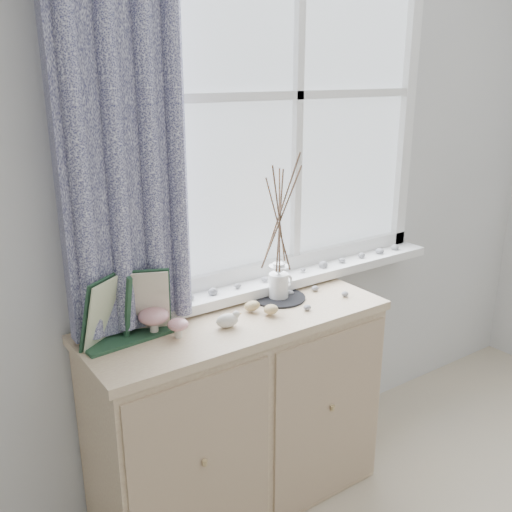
# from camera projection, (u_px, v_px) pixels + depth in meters

# --- Properties ---
(sideboard) EXTENTS (1.20, 0.45, 0.85)m
(sideboard) POSITION_uv_depth(u_px,v_px,m) (240.00, 414.00, 2.30)
(sideboard) COLOR beige
(sideboard) RESTS_ON ground
(botanical_book) EXTENTS (0.38, 0.16, 0.26)m
(botanical_book) POSITION_uv_depth(u_px,v_px,m) (129.00, 309.00, 1.93)
(botanical_book) COLOR #1E402A
(botanical_book) RESTS_ON sideboard
(toadstool_cluster) EXTENTS (0.15, 0.16, 0.10)m
(toadstool_cluster) POSITION_uv_depth(u_px,v_px,m) (160.00, 319.00, 2.01)
(toadstool_cluster) COLOR beige
(toadstool_cluster) RESTS_ON sideboard
(wooden_eggs) EXTENTS (0.09, 0.11, 0.06)m
(wooden_eggs) POSITION_uv_depth(u_px,v_px,m) (261.00, 308.00, 2.20)
(wooden_eggs) COLOR tan
(wooden_eggs) RESTS_ON sideboard
(songbird_figurine) EXTENTS (0.12, 0.08, 0.06)m
(songbird_figurine) POSITION_uv_depth(u_px,v_px,m) (227.00, 320.00, 2.08)
(songbird_figurine) COLOR white
(songbird_figurine) RESTS_ON sideboard
(crocheted_doily) EXTENTS (0.22, 0.22, 0.01)m
(crocheted_doily) POSITION_uv_depth(u_px,v_px,m) (278.00, 297.00, 2.35)
(crocheted_doily) COLOR black
(crocheted_doily) RESTS_ON sideboard
(twig_pitcher) EXTENTS (0.27, 0.27, 0.62)m
(twig_pitcher) POSITION_uv_depth(u_px,v_px,m) (280.00, 215.00, 2.24)
(twig_pitcher) COLOR silver
(twig_pitcher) RESTS_ON crocheted_doily
(sideboard_pebbles) EXTENTS (0.33, 0.23, 0.02)m
(sideboard_pebbles) POSITION_uv_depth(u_px,v_px,m) (304.00, 296.00, 2.35)
(sideboard_pebbles) COLOR gray
(sideboard_pebbles) RESTS_ON sideboard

